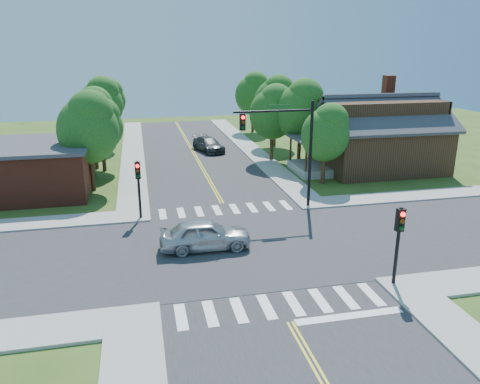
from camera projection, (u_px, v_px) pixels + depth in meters
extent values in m
plane|color=#324E18|center=(247.00, 247.00, 25.58)|extent=(100.00, 100.00, 0.00)
cube|color=#2D2D30|center=(247.00, 247.00, 25.58)|extent=(10.00, 90.00, 0.04)
cube|color=#2D2D30|center=(247.00, 247.00, 25.57)|extent=(90.00, 10.00, 0.04)
cube|color=#2D2D30|center=(247.00, 247.00, 25.58)|extent=(10.20, 10.20, 0.06)
cube|color=#9E9B93|center=(249.00, 148.00, 50.11)|extent=(2.20, 40.00, 0.14)
cube|color=#9E9B93|center=(133.00, 153.00, 47.61)|extent=(2.20, 40.00, 0.14)
cube|color=white|center=(163.00, 214.00, 30.49)|extent=(0.45, 2.00, 0.01)
cube|color=white|center=(181.00, 213.00, 30.73)|extent=(0.45, 2.00, 0.01)
cube|color=white|center=(199.00, 211.00, 30.98)|extent=(0.45, 2.00, 0.01)
cube|color=white|center=(217.00, 210.00, 31.22)|extent=(0.45, 2.00, 0.01)
cube|color=white|center=(235.00, 209.00, 31.47)|extent=(0.45, 2.00, 0.01)
cube|color=white|center=(252.00, 207.00, 31.71)|extent=(0.45, 2.00, 0.01)
cube|color=white|center=(269.00, 206.00, 31.96)|extent=(0.45, 2.00, 0.01)
cube|color=white|center=(286.00, 205.00, 32.21)|extent=(0.45, 2.00, 0.01)
cube|color=white|center=(181.00, 317.00, 18.93)|extent=(0.45, 2.00, 0.01)
cube|color=white|center=(210.00, 313.00, 19.18)|extent=(0.45, 2.00, 0.01)
cube|color=white|center=(239.00, 310.00, 19.42)|extent=(0.45, 2.00, 0.01)
cube|color=white|center=(267.00, 307.00, 19.67)|extent=(0.45, 2.00, 0.01)
cube|color=white|center=(294.00, 303.00, 19.91)|extent=(0.45, 2.00, 0.01)
cube|color=white|center=(320.00, 300.00, 20.16)|extent=(0.45, 2.00, 0.01)
cube|color=white|center=(346.00, 297.00, 20.40)|extent=(0.45, 2.00, 0.01)
cube|color=white|center=(371.00, 294.00, 20.65)|extent=(0.45, 2.00, 0.01)
cube|color=yellow|center=(190.00, 148.00, 50.01)|extent=(0.10, 37.50, 0.01)
cube|color=yellow|center=(192.00, 148.00, 50.05)|extent=(0.10, 37.50, 0.01)
cube|color=white|center=(349.00, 317.00, 19.01)|extent=(4.60, 0.45, 0.09)
cylinder|color=black|center=(310.00, 156.00, 30.87)|extent=(0.20, 0.20, 7.20)
cylinder|color=black|center=(273.00, 111.00, 29.44)|extent=(5.20, 0.14, 0.14)
cube|color=#19591E|center=(280.00, 107.00, 29.40)|extent=(1.40, 0.04, 0.30)
cube|color=black|center=(242.00, 122.00, 29.22)|extent=(0.34, 0.28, 1.05)
sphere|color=#FF0C0C|center=(243.00, 117.00, 28.96)|extent=(0.22, 0.22, 0.22)
sphere|color=#3F2605|center=(243.00, 123.00, 29.06)|extent=(0.22, 0.22, 0.22)
sphere|color=#05330F|center=(243.00, 128.00, 29.16)|extent=(0.22, 0.22, 0.22)
cylinder|color=black|center=(397.00, 247.00, 20.94)|extent=(0.16, 0.16, 3.80)
cube|color=black|center=(400.00, 220.00, 20.54)|extent=(0.34, 0.28, 1.05)
sphere|color=#FF0C0C|center=(403.00, 214.00, 20.29)|extent=(0.22, 0.22, 0.22)
sphere|color=#3F2605|center=(402.00, 221.00, 20.39)|extent=(0.22, 0.22, 0.22)
sphere|color=#05330F|center=(401.00, 228.00, 20.48)|extent=(0.22, 0.22, 0.22)
cylinder|color=black|center=(139.00, 191.00, 29.09)|extent=(0.16, 0.16, 3.80)
cube|color=black|center=(138.00, 170.00, 28.69)|extent=(0.34, 0.28, 1.05)
sphere|color=#FF0C0C|center=(137.00, 166.00, 28.44)|extent=(0.22, 0.22, 0.22)
sphere|color=#3F2605|center=(138.00, 171.00, 28.53)|extent=(0.22, 0.22, 0.22)
sphere|color=#05330F|center=(138.00, 176.00, 28.63)|extent=(0.22, 0.22, 0.22)
cube|color=#351D12|center=(378.00, 147.00, 41.33)|extent=(10.00, 8.00, 4.00)
cube|color=#9E9B93|center=(309.00, 169.00, 40.53)|extent=(2.60, 4.50, 0.70)
cylinder|color=#351D12|center=(306.00, 160.00, 38.07)|extent=(0.18, 0.18, 2.50)
cylinder|color=#351D12|center=(291.00, 150.00, 41.80)|extent=(0.18, 0.18, 2.50)
cube|color=#38383D|center=(311.00, 139.00, 39.75)|extent=(2.80, 4.80, 0.18)
cube|color=maroon|center=(385.00, 122.00, 44.63)|extent=(0.90, 0.90, 7.11)
cube|color=maroon|center=(19.00, 170.00, 34.46)|extent=(10.00, 8.00, 3.50)
cube|color=#38383D|center=(15.00, 146.00, 33.90)|extent=(10.40, 8.40, 0.25)
cylinder|color=#382314|center=(323.00, 169.00, 37.09)|extent=(0.34, 0.34, 2.39)
ellipsoid|color=#195519|center=(325.00, 135.00, 36.29)|extent=(3.77, 3.58, 4.15)
sphere|color=#195519|center=(331.00, 121.00, 35.82)|extent=(2.77, 2.77, 2.77)
cylinder|color=#382314|center=(299.00, 148.00, 43.37)|extent=(0.34, 0.34, 2.92)
ellipsoid|color=#195519|center=(300.00, 112.00, 42.39)|extent=(4.61, 4.38, 5.07)
sphere|color=#195519|center=(305.00, 97.00, 41.85)|extent=(3.38, 3.38, 3.38)
cylinder|color=#382314|center=(274.00, 133.00, 50.84)|extent=(0.34, 0.34, 2.88)
ellipsoid|color=#195519|center=(275.00, 103.00, 49.87)|extent=(4.55, 4.32, 5.00)
sphere|color=#195519|center=(279.00, 90.00, 49.33)|extent=(3.33, 3.33, 3.33)
cylinder|color=#382314|center=(253.00, 121.00, 59.43)|extent=(0.34, 0.34, 2.82)
ellipsoid|color=#195519|center=(253.00, 95.00, 58.47)|extent=(4.45, 4.23, 4.89)
sphere|color=#195519|center=(256.00, 85.00, 57.95)|extent=(3.26, 3.26, 3.26)
cylinder|color=#382314|center=(92.00, 172.00, 35.24)|extent=(0.34, 0.34, 2.82)
ellipsoid|color=#195519|center=(88.00, 130.00, 34.28)|extent=(4.45, 4.23, 4.90)
sphere|color=#195519|center=(90.00, 112.00, 33.76)|extent=(3.27, 3.27, 3.27)
cylinder|color=#382314|center=(96.00, 154.00, 41.51)|extent=(0.34, 0.34, 2.71)
ellipsoid|color=#195519|center=(92.00, 119.00, 40.59)|extent=(4.28, 4.07, 4.71)
sphere|color=#195519|center=(94.00, 105.00, 40.08)|extent=(3.14, 3.14, 3.14)
cylinder|color=#382314|center=(104.00, 136.00, 49.42)|extent=(0.34, 0.34, 2.85)
ellipsoid|color=#195519|center=(101.00, 105.00, 48.45)|extent=(4.50, 4.28, 4.95)
sphere|color=#195519|center=(103.00, 92.00, 47.92)|extent=(3.30, 3.30, 3.30)
cylinder|color=#382314|center=(111.00, 123.00, 58.36)|extent=(0.34, 0.34, 2.51)
ellipsoid|color=#195519|center=(109.00, 100.00, 57.50)|extent=(3.97, 3.77, 4.36)
sphere|color=#195519|center=(111.00, 91.00, 57.02)|extent=(2.91, 2.91, 2.91)
cylinder|color=#382314|center=(271.00, 147.00, 44.51)|extent=(0.34, 0.34, 2.71)
ellipsoid|color=#195519|center=(272.00, 114.00, 43.59)|extent=(4.28, 4.06, 4.70)
sphere|color=#195519|center=(276.00, 101.00, 43.08)|extent=(3.14, 3.14, 3.14)
cylinder|color=#382314|center=(104.00, 158.00, 40.89)|extent=(0.34, 0.34, 2.37)
ellipsoid|color=#195519|center=(101.00, 127.00, 40.08)|extent=(3.74, 3.55, 4.12)
sphere|color=#195519|center=(103.00, 114.00, 39.62)|extent=(2.74, 2.74, 2.74)
imported|color=silver|center=(205.00, 235.00, 25.08)|extent=(2.11, 4.94, 1.66)
imported|color=#333639|center=(208.00, 145.00, 48.47)|extent=(4.58, 5.99, 1.44)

